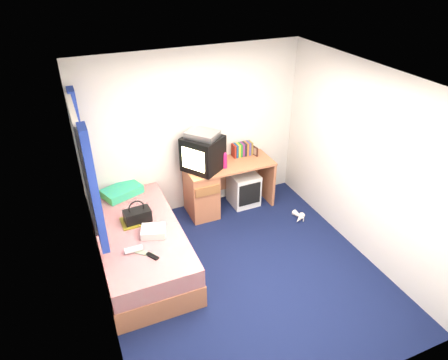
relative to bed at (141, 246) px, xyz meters
name	(u,v)px	position (x,y,z in m)	size (l,w,h in m)	color
ground	(244,274)	(1.10, -0.69, -0.27)	(3.40, 3.40, 0.00)	#0C1438
room_shell	(247,172)	(1.10, -0.69, 1.18)	(3.40, 3.40, 3.40)	white
bed	(141,246)	(0.00, 0.00, 0.00)	(1.01, 2.00, 0.54)	#C17750
pillow	(122,191)	(-0.03, 0.85, 0.33)	(0.51, 0.32, 0.11)	teal
desk	(212,187)	(1.26, 0.74, 0.14)	(1.30, 0.55, 0.75)	#C17750
storage_cube	(244,189)	(1.78, 0.74, -0.01)	(0.41, 0.41, 0.51)	white
crt_tv	(203,153)	(1.13, 0.75, 0.73)	(0.65, 0.66, 0.49)	black
vcr	(202,134)	(1.13, 0.75, 1.01)	(0.42, 0.30, 0.08)	#ADADAF
book_row	(242,149)	(1.82, 0.91, 0.58)	(0.31, 0.13, 0.20)	maroon
picture_frame	(255,151)	(2.00, 0.83, 0.55)	(0.02, 0.12, 0.14)	black
pink_water_bottle	(225,161)	(1.42, 0.65, 0.59)	(0.07, 0.07, 0.22)	#C81C5C
aerosol_can	(223,158)	(1.45, 0.78, 0.57)	(0.05, 0.05, 0.17)	white
handbag	(137,215)	(0.03, 0.16, 0.36)	(0.33, 0.20, 0.30)	black
towel	(153,231)	(0.14, -0.18, 0.32)	(0.28, 0.23, 0.09)	silver
magazine	(130,222)	(-0.07, 0.16, 0.28)	(0.21, 0.28, 0.01)	yellow
water_bottle	(133,250)	(-0.14, -0.40, 0.31)	(0.07, 0.07, 0.20)	silver
colour_swatch_fan	(145,253)	(-0.04, -0.48, 0.28)	(0.22, 0.06, 0.01)	gold
remote_control	(152,256)	(0.03, -0.56, 0.28)	(0.05, 0.16, 0.02)	black
window_assembly	(85,165)	(-0.45, 0.21, 1.15)	(0.11, 1.42, 1.40)	silver
white_heels	(299,217)	(2.35, 0.01, -0.23)	(0.23, 0.28, 0.09)	silver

